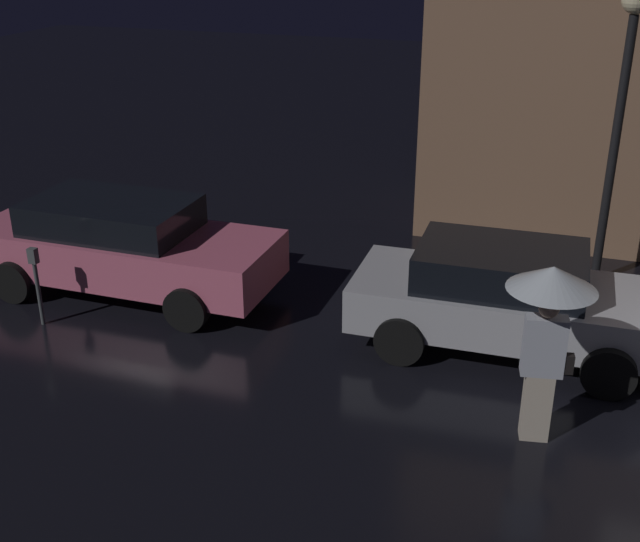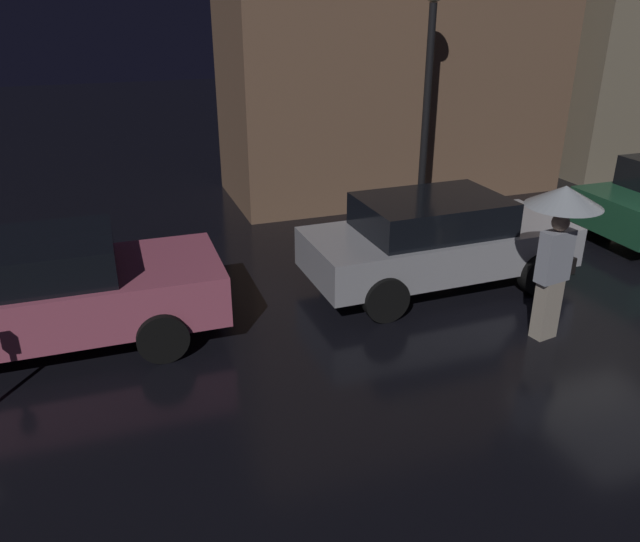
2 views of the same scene
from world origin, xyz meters
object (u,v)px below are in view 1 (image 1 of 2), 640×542
(parked_car_silver, at_px, (508,297))
(street_lamp_near, at_px, (624,84))
(parking_meter, at_px, (36,278))
(pedestrian_with_umbrella, at_px, (549,311))
(parked_car_pink, at_px, (123,244))

(parked_car_silver, bearing_deg, street_lamp_near, 65.71)
(parking_meter, distance_m, street_lamp_near, 8.87)
(pedestrian_with_umbrella, height_order, parking_meter, pedestrian_with_umbrella)
(parking_meter, xyz_separation_m, street_lamp_near, (7.50, 4.08, 2.41))
(parked_car_silver, distance_m, pedestrian_with_umbrella, 2.21)
(pedestrian_with_umbrella, bearing_deg, parked_car_silver, -83.98)
(street_lamp_near, bearing_deg, parked_car_silver, -113.11)
(parked_car_pink, height_order, parked_car_silver, parked_car_pink)
(pedestrian_with_umbrella, bearing_deg, parked_car_pink, -27.07)
(parked_car_pink, xyz_separation_m, street_lamp_near, (6.94, 2.69, 2.37))
(parked_car_pink, xyz_separation_m, parking_meter, (-0.55, -1.38, -0.04))
(parked_car_silver, height_order, street_lamp_near, street_lamp_near)
(parked_car_silver, relative_size, pedestrian_with_umbrella, 2.00)
(pedestrian_with_umbrella, distance_m, parking_meter, 7.00)
(parking_meter, bearing_deg, street_lamp_near, 28.54)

